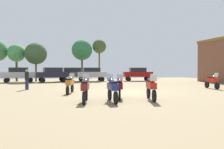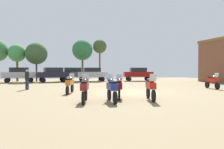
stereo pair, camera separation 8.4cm
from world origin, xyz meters
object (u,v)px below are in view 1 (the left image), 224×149
car_1 (138,73)px  tree_2 (16,53)px  tree_3 (99,47)px  motorcycle_9 (70,84)px  motorcycle_5 (112,88)px  motorcycle_7 (85,88)px  car_2 (19,74)px  tree_1 (82,50)px  motorcycle_1 (212,81)px  tree_6 (36,54)px  car_5 (72,73)px  person_1 (27,78)px  motorcycle_2 (151,87)px  car_4 (91,73)px  car_3 (53,74)px  motorcycle_6 (120,87)px

car_1 → tree_2: size_ratio=0.85×
car_1 → tree_3: size_ratio=0.70×
motorcycle_9 → tree_3: size_ratio=0.33×
motorcycle_5 → tree_3: tree_3 is taller
motorcycle_7 → car_2: 20.75m
motorcycle_9 → tree_1: size_ratio=0.34×
motorcycle_1 → tree_6: 23.32m
tree_3 → car_2: bearing=-166.6°
car_5 → person_1: car_5 is taller
motorcycle_2 → tree_6: bearing=-56.3°
motorcycle_1 → car_5: (-11.21, 15.33, 0.46)m
motorcycle_2 → car_2: bearing=-50.0°
motorcycle_1 → tree_6: (-16.24, 16.41, 3.30)m
motorcycle_5 → car_4: bearing=86.8°
motorcycle_2 → tree_3: size_ratio=0.33×
motorcycle_9 → person_1: 5.15m
motorcycle_1 → tree_2: 25.96m
car_3 → motorcycle_7: bearing=173.1°
motorcycle_1 → car_4: car_4 is taller
car_3 → car_5: bearing=-81.0°
motorcycle_2 → car_4: bearing=-76.3°
car_5 → person_1: bearing=155.6°
car_3 → tree_3: 9.04m
tree_6 → motorcycle_6: bearing=-73.3°
motorcycle_6 → motorcycle_9: (-2.65, 3.58, 0.01)m
car_5 → tree_1: size_ratio=0.68×
motorcycle_2 → car_2: 22.35m
car_3 → car_5: 2.87m
motorcycle_5 → car_2: (-7.46, 20.17, 0.43)m
car_4 → person_1: size_ratio=2.47×
motorcycle_5 → tree_6: tree_6 is taller
car_1 → tree_6: 15.21m
motorcycle_7 → car_5: car_5 is taller
person_1 → tree_1: size_ratio=0.27×
car_4 → motorcycle_6: bearing=174.8°
motorcycle_6 → tree_1: bearing=106.1°
motorcycle_6 → car_4: size_ratio=0.48×
motorcycle_1 → motorcycle_2: 10.00m
motorcycle_2 → tree_1: size_ratio=0.34×
motorcycle_1 → car_5: size_ratio=0.48×
tree_1 → tree_6: size_ratio=1.14×
tree_6 → car_5: bearing=-12.2°
motorcycle_5 → motorcycle_6: (0.79, 1.20, -0.03)m
motorcycle_6 → car_4: 19.03m
motorcycle_6 → motorcycle_2: bearing=-18.5°
car_2 → tree_3: 12.72m
motorcycle_5 → tree_3: bearing=83.3°
motorcycle_6 → car_1: (8.59, 18.10, 0.46)m
motorcycle_6 → motorcycle_9: 4.45m
motorcycle_7 → tree_3: tree_3 is taller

